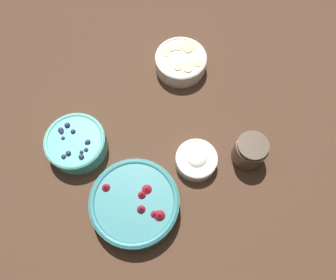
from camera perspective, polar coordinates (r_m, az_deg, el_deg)
name	(u,v)px	position (r m, az deg, el deg)	size (l,w,h in m)	color
ground_plane	(140,145)	(0.98, -4.91, -0.90)	(4.00, 4.00, 0.00)	#4C3323
bowl_strawberries	(135,203)	(0.89, -5.77, -10.88)	(0.24, 0.24, 0.08)	teal
bowl_blueberries	(76,143)	(0.97, -15.71, -0.52)	(0.17, 0.17, 0.07)	#56B7A8
bowl_bananas	(181,61)	(1.08, 2.25, 13.56)	(0.16, 0.16, 0.06)	silver
bowl_cream	(196,160)	(0.93, 4.96, -3.43)	(0.12, 0.12, 0.05)	white
jar_chocolate	(250,151)	(0.95, 14.04, -1.90)	(0.09, 0.09, 0.09)	brown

